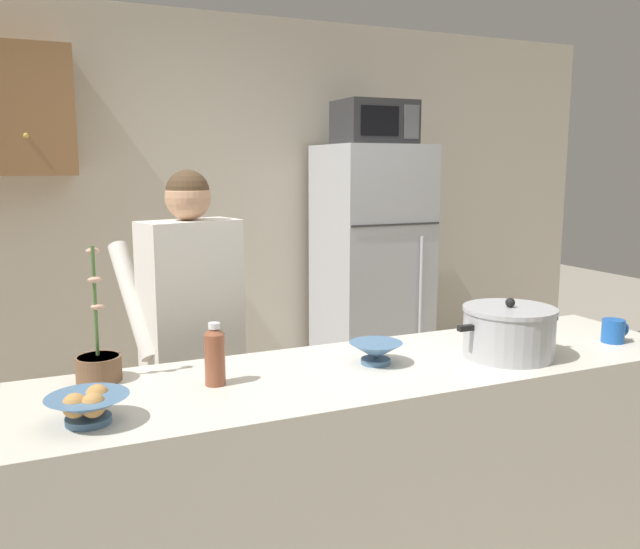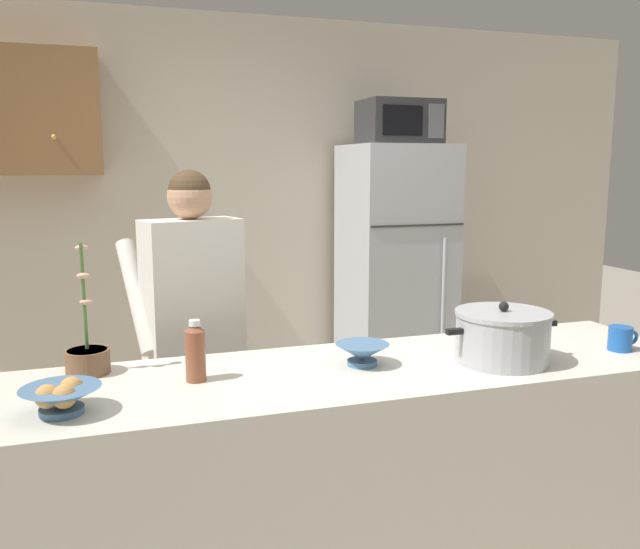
% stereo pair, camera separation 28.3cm
% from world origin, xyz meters
% --- Properties ---
extents(back_wall_unit, '(6.00, 0.48, 2.60)m').
position_xyz_m(back_wall_unit, '(-0.25, 2.26, 1.40)').
color(back_wall_unit, beige).
rests_on(back_wall_unit, ground).
extents(kitchen_island, '(2.52, 0.68, 0.92)m').
position_xyz_m(kitchen_island, '(0.00, 0.00, 0.46)').
color(kitchen_island, silver).
rests_on(kitchen_island, ground).
extents(refrigerator, '(0.64, 0.68, 1.77)m').
position_xyz_m(refrigerator, '(0.95, 1.85, 0.88)').
color(refrigerator, '#B7BABF').
rests_on(refrigerator, ground).
extents(microwave, '(0.48, 0.37, 0.28)m').
position_xyz_m(microwave, '(0.95, 1.83, 1.91)').
color(microwave, '#2D2D30').
rests_on(microwave, refrigerator).
extents(person_near_pot, '(0.57, 0.51, 1.62)m').
position_xyz_m(person_near_pot, '(-0.53, 0.72, 1.01)').
color(person_near_pot, black).
rests_on(person_near_pot, ground).
extents(cooking_pot, '(0.46, 0.35, 0.23)m').
position_xyz_m(cooking_pot, '(0.49, -0.10, 1.02)').
color(cooking_pot, '#ADAFB5').
rests_on(cooking_pot, kitchen_island).
extents(coffee_mug, '(0.13, 0.09, 0.10)m').
position_xyz_m(coffee_mug, '(1.02, -0.11, 0.97)').
color(coffee_mug, '#1E59B2').
rests_on(coffee_mug, kitchen_island).
extents(bread_bowl, '(0.23, 0.23, 0.10)m').
position_xyz_m(bread_bowl, '(-1.02, -0.15, 0.97)').
color(bread_bowl, '#4C7299').
rests_on(bread_bowl, kitchen_island).
extents(empty_bowl, '(0.20, 0.20, 0.08)m').
position_xyz_m(empty_bowl, '(-0.01, 0.02, 0.97)').
color(empty_bowl, '#4C7299').
rests_on(empty_bowl, kitchen_island).
extents(bottle_near_edge, '(0.07, 0.07, 0.21)m').
position_xyz_m(bottle_near_edge, '(-0.61, 0.03, 1.02)').
color(bottle_near_edge, brown).
rests_on(bottle_near_edge, kitchen_island).
extents(potted_orchid, '(0.15, 0.15, 0.46)m').
position_xyz_m(potted_orchid, '(-0.95, 0.23, 0.98)').
color(potted_orchid, brown).
rests_on(potted_orchid, kitchen_island).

